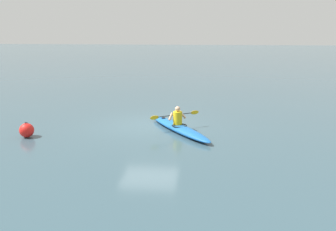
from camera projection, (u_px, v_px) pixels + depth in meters
The scene contains 4 objects.
ground_plane at pixel (149, 125), 15.56m from camera, with size 160.00×160.00×0.00m, color #334C56.
kayak at pixel (179, 128), 14.59m from camera, with size 3.09×4.10×0.28m.
kayaker at pixel (177, 117), 14.58m from camera, with size 1.94×1.34×0.75m.
mooring_buoy_orange_mid at pixel (27, 130), 13.76m from camera, with size 0.56×0.56×0.60m.
Camera 1 is at (-2.33, 14.85, 4.11)m, focal length 38.03 mm.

